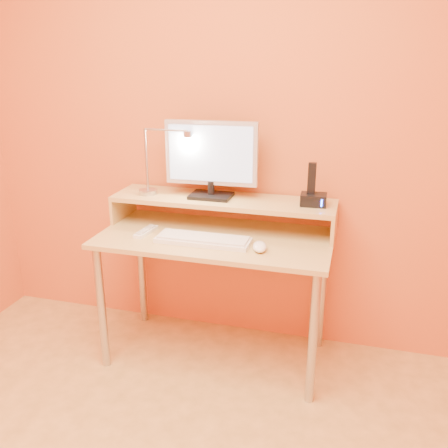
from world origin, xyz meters
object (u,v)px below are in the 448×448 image
(lamp_base, at_px, (148,192))
(remote_control, at_px, (146,232))
(monitor_panel, at_px, (211,153))
(keyboard, at_px, (203,240))
(phone_dock, at_px, (313,200))
(mouse, at_px, (260,247))

(lamp_base, xyz_separation_m, remote_control, (0.06, -0.18, -0.16))
(monitor_panel, height_order, remote_control, monitor_panel)
(keyboard, bearing_deg, phone_dock, 26.83)
(monitor_panel, distance_m, remote_control, 0.54)
(lamp_base, bearing_deg, phone_dock, 1.91)
(lamp_base, height_order, keyboard, lamp_base)
(mouse, bearing_deg, remote_control, 161.31)
(monitor_panel, bearing_deg, lamp_base, -176.34)
(phone_dock, distance_m, mouse, 0.40)
(lamp_base, bearing_deg, keyboard, -30.25)
(mouse, height_order, remote_control, mouse)
(phone_dock, relative_size, remote_control, 0.73)
(lamp_base, height_order, mouse, lamp_base)
(monitor_panel, distance_m, keyboard, 0.47)
(phone_dock, height_order, keyboard, phone_dock)
(keyboard, relative_size, remote_control, 2.68)
(monitor_panel, height_order, keyboard, monitor_panel)
(keyboard, bearing_deg, mouse, -5.61)
(lamp_base, height_order, phone_dock, phone_dock)
(keyboard, bearing_deg, monitor_panel, 97.47)
(monitor_panel, distance_m, mouse, 0.58)
(monitor_panel, xyz_separation_m, keyboard, (0.03, -0.27, -0.39))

